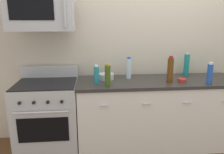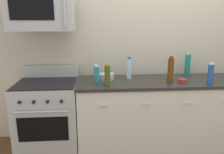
# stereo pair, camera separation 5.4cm
# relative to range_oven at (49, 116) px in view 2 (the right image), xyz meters

# --- Properties ---
(ground_plane) EXTENTS (6.27, 6.27, 0.00)m
(ground_plane) POSITION_rel_range_oven_xyz_m (1.44, -0.00, -0.47)
(ground_plane) COLOR brown
(back_wall) EXTENTS (5.23, 0.10, 2.70)m
(back_wall) POSITION_rel_range_oven_xyz_m (1.44, 0.41, 0.88)
(back_wall) COLOR beige
(back_wall) RESTS_ON ground_plane
(counter_unit) EXTENTS (2.14, 0.66, 0.92)m
(counter_unit) POSITION_rel_range_oven_xyz_m (1.44, -0.00, -0.01)
(counter_unit) COLOR silver
(counter_unit) RESTS_ON ground_plane
(range_oven) EXTENTS (0.76, 0.69, 1.07)m
(range_oven) POSITION_rel_range_oven_xyz_m (0.00, 0.00, 0.00)
(range_oven) COLOR #B7BABF
(range_oven) RESTS_ON ground_plane
(microwave) EXTENTS (0.74, 0.44, 0.40)m
(microwave) POSITION_rel_range_oven_xyz_m (0.00, 0.04, 1.28)
(microwave) COLOR #B7BABF
(bottle_soda_blue) EXTENTS (0.07, 0.07, 0.27)m
(bottle_soda_blue) POSITION_rel_range_oven_xyz_m (1.98, -0.24, 0.58)
(bottle_soda_blue) COLOR #1E4CA5
(bottle_soda_blue) RESTS_ON countertop_slab
(bottle_sparkling_teal) EXTENTS (0.07, 0.07, 0.33)m
(bottle_sparkling_teal) POSITION_rel_range_oven_xyz_m (1.89, 0.22, 0.61)
(bottle_sparkling_teal) COLOR #197F7A
(bottle_sparkling_teal) RESTS_ON countertop_slab
(bottle_olive_oil) EXTENTS (0.07, 0.07, 0.27)m
(bottle_olive_oil) POSITION_rel_range_oven_xyz_m (0.75, -0.21, 0.58)
(bottle_olive_oil) COLOR #385114
(bottle_olive_oil) RESTS_ON countertop_slab
(bottle_dish_soap) EXTENTS (0.07, 0.07, 0.23)m
(bottle_dish_soap) POSITION_rel_range_oven_xyz_m (0.63, -0.06, 0.56)
(bottle_dish_soap) COLOR teal
(bottle_dish_soap) RESTS_ON countertop_slab
(bottle_water_clear) EXTENTS (0.07, 0.07, 0.29)m
(bottle_water_clear) POSITION_rel_range_oven_xyz_m (1.06, 0.13, 0.59)
(bottle_water_clear) COLOR silver
(bottle_water_clear) RESTS_ON countertop_slab
(bottle_wine_amber) EXTENTS (0.07, 0.07, 0.33)m
(bottle_wine_amber) POSITION_rel_range_oven_xyz_m (1.53, -0.12, 0.61)
(bottle_wine_amber) COLOR #59330F
(bottle_wine_amber) RESTS_ON countertop_slab
(bowl_steel_prep) EXTENTS (0.21, 0.21, 0.08)m
(bowl_steel_prep) POSITION_rel_range_oven_xyz_m (0.76, 0.10, 0.49)
(bowl_steel_prep) COLOR #B2B5BA
(bowl_steel_prep) RESTS_ON countertop_slab
(bowl_red_small) EXTENTS (0.10, 0.10, 0.04)m
(bowl_red_small) POSITION_rel_range_oven_xyz_m (1.69, -0.12, 0.47)
(bowl_red_small) COLOR #B72D28
(bowl_red_small) RESTS_ON countertop_slab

